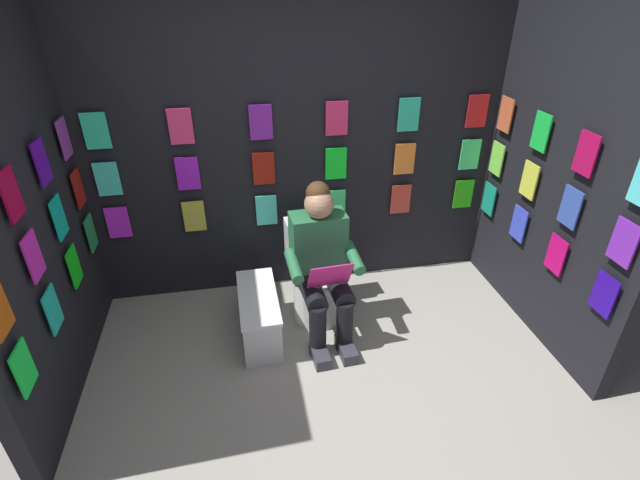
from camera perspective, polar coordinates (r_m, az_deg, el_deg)
The scene contains 7 objects.
ground_plane at distance 3.01m, azimuth 3.39°, elevation -23.65°, with size 30.00×30.00×0.00m, color #9E998E.
display_wall_back at distance 3.75m, azimuth -2.66°, elevation 10.97°, with size 3.40×0.14×2.41m.
display_wall_left at distance 3.61m, azimuth 27.79°, elevation 6.71°, with size 0.14×1.74×2.41m.
display_wall_right at distance 3.11m, azimuth -32.50°, elevation 1.94°, with size 0.14×1.74×2.41m.
toilet at distance 3.69m, azimuth -0.60°, elevation -4.69°, with size 0.41×0.56×0.77m.
person_reading at distance 3.35m, azimuth 0.27°, elevation -2.97°, with size 0.54×0.70×1.19m.
comic_longbox_near at distance 3.56m, azimuth -7.50°, elevation -9.23°, with size 0.29×0.71×0.38m.
Camera 1 is at (0.49, 1.72, 2.42)m, focal length 25.95 mm.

